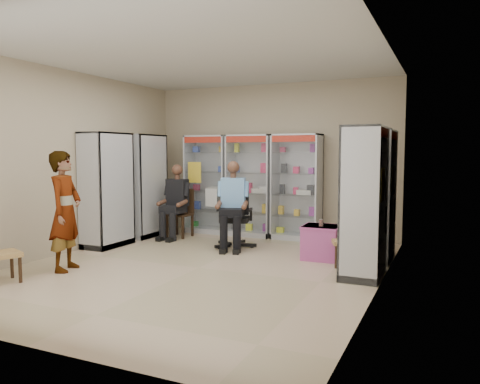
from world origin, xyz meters
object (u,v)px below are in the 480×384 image
at_px(cabinet_left_near, 107,190).
at_px(pink_trunk, 321,242).
at_px(standing_man, 65,211).
at_px(cabinet_back_mid, 251,185).
at_px(cabinet_left_far, 144,186).
at_px(office_chair, 235,216).
at_px(woven_stool_a, 346,253).
at_px(cabinet_back_right, 297,187).
at_px(wooden_chair, 180,213).
at_px(cabinet_back_left, 208,184).
at_px(cabinet_right_far, 376,195).
at_px(woven_stool_b, 3,267).
at_px(seated_shopkeeper, 234,208).
at_px(cabinet_right_near, 364,202).

xyz_separation_m(cabinet_left_near, pink_trunk, (3.69, 0.58, -0.74)).
bearing_deg(cabinet_left_near, standing_man, 20.63).
height_order(cabinet_back_mid, standing_man, cabinet_back_mid).
xyz_separation_m(cabinet_left_far, office_chair, (2.09, -0.27, -0.45)).
height_order(woven_stool_a, standing_man, standing_man).
xyz_separation_m(cabinet_back_right, wooden_chair, (-2.15, -0.73, -0.53)).
distance_m(cabinet_back_left, pink_trunk, 3.21).
bearing_deg(cabinet_left_near, woven_stool_a, 93.98).
distance_m(cabinet_back_left, cabinet_right_far, 3.71).
relative_size(pink_trunk, woven_stool_b, 1.38).
bearing_deg(cabinet_left_far, woven_stool_b, 5.39).
relative_size(cabinet_left_near, office_chair, 1.80).
relative_size(cabinet_back_left, wooden_chair, 2.13).
distance_m(cabinet_left_far, seated_shopkeeper, 2.13).
bearing_deg(cabinet_back_right, woven_stool_a, -53.27).
xyz_separation_m(cabinet_left_near, woven_stool_a, (4.13, 0.29, -0.81)).
relative_size(cabinet_back_right, pink_trunk, 3.68).
height_order(cabinet_right_near, seated_shopkeeper, cabinet_right_near).
distance_m(cabinet_back_right, wooden_chair, 2.33).
bearing_deg(cabinet_back_mid, cabinet_back_left, 180.00).
height_order(cabinet_right_near, woven_stool_a, cabinet_right_near).
bearing_deg(cabinet_right_far, cabinet_back_right, 55.27).
distance_m(office_chair, woven_stool_a, 2.14).
distance_m(cabinet_back_left, cabinet_left_far, 1.32).
bearing_deg(cabinet_back_left, woven_stool_b, -97.72).
relative_size(woven_stool_a, standing_man, 0.23).
height_order(cabinet_right_near, pink_trunk, cabinet_right_near).
bearing_deg(seated_shopkeeper, office_chair, 72.88).
bearing_deg(wooden_chair, office_chair, -18.39).
bearing_deg(standing_man, office_chair, -49.02).
bearing_deg(cabinet_back_mid, cabinet_right_far, -23.65).
relative_size(seated_shopkeeper, woven_stool_b, 3.59).
distance_m(cabinet_back_mid, seated_shopkeeper, 1.30).
bearing_deg(wooden_chair, cabinet_back_left, 71.10).
height_order(cabinet_back_left, wooden_chair, cabinet_back_left).
xyz_separation_m(cabinet_back_mid, pink_trunk, (1.81, -1.45, -0.74)).
xyz_separation_m(cabinet_right_far, wooden_chair, (-3.78, 0.40, -0.53)).
relative_size(cabinet_right_near, standing_man, 1.19).
bearing_deg(cabinet_back_mid, wooden_chair, -148.69).
bearing_deg(woven_stool_b, pink_trunk, 41.52).
height_order(cabinet_back_right, woven_stool_a, cabinet_back_right).
bearing_deg(cabinet_right_near, cabinet_right_far, 0.00).
height_order(cabinet_left_near, seated_shopkeeper, cabinet_left_near).
bearing_deg(cabinet_right_near, wooden_chair, 68.36).
xyz_separation_m(cabinet_right_far, cabinet_left_near, (-4.46, -0.90, 0.00)).
xyz_separation_m(cabinet_back_left, woven_stool_a, (3.20, -1.74, -0.81)).
xyz_separation_m(cabinet_back_mid, standing_man, (-1.29, -3.61, -0.16)).
bearing_deg(pink_trunk, cabinet_right_far, 22.52).
distance_m(wooden_chair, pink_trunk, 3.10).
distance_m(cabinet_back_right, cabinet_right_near, 2.76).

